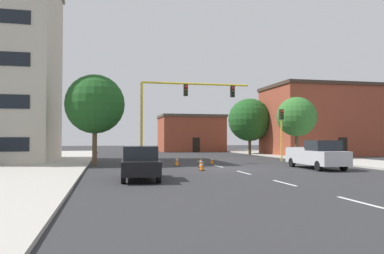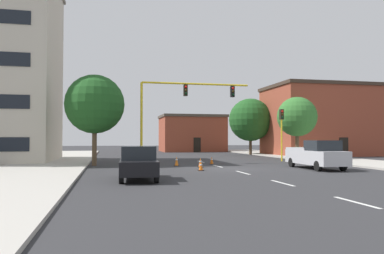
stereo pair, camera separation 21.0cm
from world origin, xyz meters
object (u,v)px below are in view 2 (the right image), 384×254
tree_right_mid (297,117)px  traffic_cone_roadside_a (177,161)px  traffic_light_pole_right (282,123)px  tree_right_far (250,120)px  traffic_signal_gantry (158,136)px  sedan_black_near_left (138,162)px  pickup_truck_silver (316,155)px  traffic_cone_roadside_d (201,166)px  tree_left_near (95,104)px  traffic_cone_roadside_b (212,160)px  traffic_cone_roadside_c (200,163)px

tree_right_mid → traffic_cone_roadside_a: size_ratio=8.27×
traffic_light_pole_right → tree_right_far: tree_right_far is taller
traffic_signal_gantry → tree_right_mid: size_ratio=1.62×
traffic_signal_gantry → sedan_black_near_left: bearing=-102.0°
pickup_truck_silver → traffic_cone_roadside_d: size_ratio=9.09×
traffic_signal_gantry → pickup_truck_silver: (10.12, -7.42, -1.33)m
tree_left_near → sedan_black_near_left: size_ratio=1.54×
traffic_light_pole_right → sedan_black_near_left: size_ratio=1.04×
traffic_cone_roadside_b → traffic_cone_roadside_c: traffic_cone_roadside_c is taller
traffic_cone_roadside_a → traffic_cone_roadside_c: size_ratio=1.11×
tree_right_mid → traffic_cone_roadside_c: tree_right_mid is taller
traffic_light_pole_right → sedan_black_near_left: (-14.09, -12.65, -2.64)m
pickup_truck_silver → tree_right_far: bearing=80.6°
traffic_light_pole_right → tree_left_near: 16.86m
traffic_cone_roadside_c → tree_left_near: bearing=156.0°
traffic_cone_roadside_d → traffic_light_pole_right: bearing=39.9°
traffic_light_pole_right → traffic_cone_roadside_b: (-7.36, -2.38, -3.22)m
sedan_black_near_left → traffic_cone_roadside_a: (3.59, 9.00, -0.52)m
sedan_black_near_left → traffic_cone_roadside_a: sedan_black_near_left is taller
traffic_light_pole_right → tree_right_mid: 3.60m
traffic_cone_roadside_b → traffic_light_pole_right: bearing=17.9°
sedan_black_near_left → traffic_cone_roadside_d: bearing=45.9°
tree_left_near → traffic_cone_roadside_b: tree_left_near is taller
traffic_signal_gantry → pickup_truck_silver: 12.61m
tree_left_near → traffic_cone_roadside_d: (7.03, -6.09, -4.48)m
sedan_black_near_left → tree_right_mid: bearing=41.5°
tree_right_mid → sedan_black_near_left: tree_right_mid is taller
pickup_truck_silver → traffic_cone_roadside_b: bearing=133.8°
traffic_signal_gantry → pickup_truck_silver: size_ratio=1.87×
traffic_light_pole_right → pickup_truck_silver: 8.99m
traffic_signal_gantry → sedan_black_near_left: 11.93m
tree_right_far → pickup_truck_silver: size_ratio=1.33×
tree_left_near → traffic_cone_roadside_b: bearing=-2.3°
traffic_signal_gantry → tree_right_far: bearing=46.4°
tree_left_near → traffic_cone_roadside_b: size_ratio=11.33×
tree_right_mid → sedan_black_near_left: size_ratio=1.36×
traffic_cone_roadside_a → tree_right_far: bearing=53.5°
traffic_light_pole_right → traffic_cone_roadside_a: 11.55m
traffic_cone_roadside_b → traffic_cone_roadside_c: bearing=-119.1°
traffic_cone_roadside_a → traffic_cone_roadside_d: bearing=-79.4°
pickup_truck_silver → sedan_black_near_left: pickup_truck_silver is taller
traffic_light_pole_right → tree_right_mid: tree_right_mid is taller
traffic_cone_roadside_c → traffic_cone_roadside_d: 2.75m
pickup_truck_silver → sedan_black_near_left: bearing=-161.7°
tree_right_far → traffic_cone_roadside_a: tree_right_far is taller
traffic_signal_gantry → pickup_truck_silver: traffic_signal_gantry is taller
tree_right_mid → tree_right_far: (-0.63, 11.13, 0.21)m
traffic_cone_roadside_b → traffic_cone_roadside_c: (-1.69, -3.03, 0.03)m
traffic_cone_roadside_b → traffic_cone_roadside_c: size_ratio=0.92×
traffic_light_pole_right → traffic_cone_roadside_c: traffic_light_pole_right is taller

